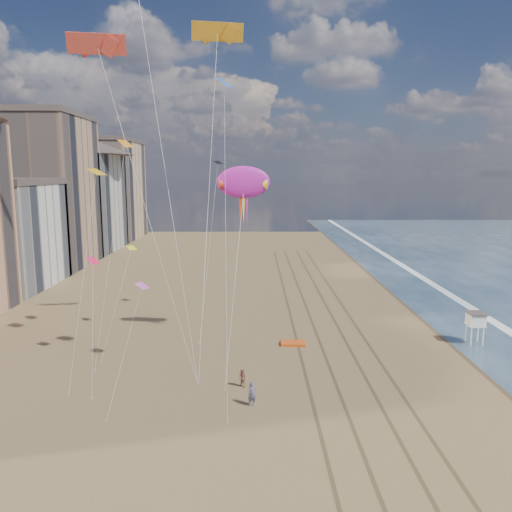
{
  "coord_description": "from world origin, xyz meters",
  "views": [
    {
      "loc": [
        -5.7,
        -23.41,
        17.63
      ],
      "look_at": [
        -5.58,
        26.0,
        9.5
      ],
      "focal_mm": 35.0,
      "sensor_mm": 36.0,
      "label": 1
    }
  ],
  "objects_px": {
    "grounded_kite": "(293,343)",
    "show_kite": "(243,183)",
    "kite_flyer_a": "(252,394)",
    "lifeguard_stand": "(476,320)",
    "kite_flyer_b": "(242,378)"
  },
  "relations": [
    {
      "from": "grounded_kite",
      "to": "show_kite",
      "type": "relative_size",
      "value": 0.12
    },
    {
      "from": "grounded_kite",
      "to": "kite_flyer_a",
      "type": "height_order",
      "value": "kite_flyer_a"
    },
    {
      "from": "lifeguard_stand",
      "to": "show_kite",
      "type": "bearing_deg",
      "value": 178.97
    },
    {
      "from": "lifeguard_stand",
      "to": "show_kite",
      "type": "distance_m",
      "value": 28.07
    },
    {
      "from": "lifeguard_stand",
      "to": "grounded_kite",
      "type": "relative_size",
      "value": 1.35
    },
    {
      "from": "grounded_kite",
      "to": "show_kite",
      "type": "bearing_deg",
      "value": 175.93
    },
    {
      "from": "lifeguard_stand",
      "to": "grounded_kite",
      "type": "bearing_deg",
      "value": -179.28
    },
    {
      "from": "lifeguard_stand",
      "to": "kite_flyer_a",
      "type": "distance_m",
      "value": 27.32
    },
    {
      "from": "kite_flyer_a",
      "to": "kite_flyer_b",
      "type": "height_order",
      "value": "kite_flyer_a"
    },
    {
      "from": "lifeguard_stand",
      "to": "kite_flyer_a",
      "type": "relative_size",
      "value": 1.75
    },
    {
      "from": "grounded_kite",
      "to": "kite_flyer_b",
      "type": "height_order",
      "value": "kite_flyer_b"
    },
    {
      "from": "grounded_kite",
      "to": "kite_flyer_a",
      "type": "bearing_deg",
      "value": -103.3
    },
    {
      "from": "grounded_kite",
      "to": "lifeguard_stand",
      "type": "bearing_deg",
      "value": 4.16
    },
    {
      "from": "kite_flyer_a",
      "to": "kite_flyer_b",
      "type": "distance_m",
      "value": 3.5
    },
    {
      "from": "show_kite",
      "to": "kite_flyer_a",
      "type": "distance_m",
      "value": 21.57
    }
  ]
}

